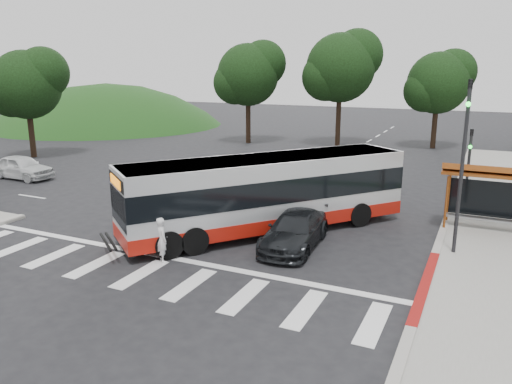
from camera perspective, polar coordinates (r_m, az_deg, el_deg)
The scene contains 17 objects.
ground at distance 21.66m, azimuth -4.94°, elevation -4.55°, with size 140.00×140.00×0.00m, color black.
sidewalk_east at distance 26.62m, azimuth 25.61°, elevation -2.22°, with size 4.00×40.00×0.12m, color gray.
curb_east at distance 26.64m, azimuth 21.33°, elevation -1.74°, with size 0.30×40.00×0.15m, color #9E9991.
curb_east_red at distance 17.19m, azimuth 18.75°, elevation -10.11°, with size 0.32×6.00×0.15m, color maroon.
hillside_nw at distance 64.18m, azimuth -16.52°, elevation 7.37°, with size 44.00×44.00×10.00m, color #163D13.
crosswalk_ladder at distance 17.80m, azimuth -13.09°, elevation -9.10°, with size 18.00×2.60×0.01m, color silver.
bus_shelter at distance 23.28m, azimuth 25.69°, elevation 1.41°, with size 4.20×1.60×2.86m.
traffic_signal_ne_tall at distance 19.46m, azimuth 22.62°, elevation 4.06°, with size 0.18×0.37×6.50m.
traffic_signal_ne_short at distance 26.59m, azimuth 23.16°, elevation 3.38°, with size 0.18×0.37×4.00m.
tree_north_a at distance 45.47m, azimuth 9.75°, elevation 13.94°, with size 6.60×6.15×10.17m.
tree_north_b at distance 45.99m, azimuth 20.20°, elevation 11.73°, with size 5.72×5.33×8.43m.
tree_north_c at distance 46.45m, azimuth -0.80°, elevation 13.36°, with size 6.16×5.74×9.30m.
tree_west_a at distance 42.61m, azimuth -24.66°, elevation 11.19°, with size 5.72×5.33×8.43m.
transit_bus at distance 21.26m, azimuth 1.24°, elevation -0.33°, with size 2.70×12.47×3.22m, color silver, non-canonical shape.
pedestrian at distance 18.45m, azimuth -10.70°, elevation -5.37°, with size 0.61×0.40×1.67m, color white.
dark_sedan at distance 19.71m, azimuth 4.47°, elevation -4.37°, with size 1.90×4.67×1.36m, color black.
west_car_white at distance 34.90m, azimuth -25.23°, elevation 2.60°, with size 1.77×4.40×1.50m, color silver.
Camera 1 is at (10.36, -17.72, 6.92)m, focal length 35.00 mm.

